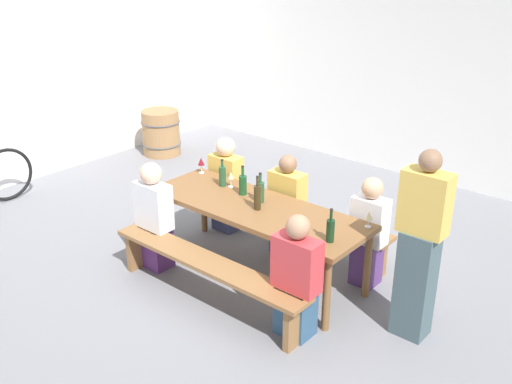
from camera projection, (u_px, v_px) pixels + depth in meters
The scene contains 21 objects.
ground_plane at pixel (256, 272), 6.02m from camera, with size 24.00×24.00×0.00m, color slate.
back_wall at pixel (428, 64), 7.94m from camera, with size 14.00×0.20×3.20m, color white.
side_wall at pixel (17, 65), 7.88m from camera, with size 0.20×7.65×3.20m, color white.
tasting_table at pixel (256, 213), 5.75m from camera, with size 2.32×0.81×0.75m.
bench_near at pixel (207, 269), 5.38m from camera, with size 2.22×0.30×0.45m.
bench_far at pixel (298, 218), 6.37m from camera, with size 2.22×0.30×0.45m.
wine_bottle_0 at pixel (222, 176), 6.15m from camera, with size 0.08×0.08×0.30m.
wine_bottle_1 at pixel (243, 184), 5.95m from camera, with size 0.08×0.08×0.31m.
wine_bottle_2 at pixel (330, 230), 5.01m from camera, with size 0.07×0.07×0.31m.
wine_bottle_3 at pixel (260, 192), 5.77m from camera, with size 0.08×0.08×0.31m.
wine_bottle_4 at pixel (257, 197), 5.60m from camera, with size 0.07×0.07×0.35m.
wine_glass_0 at pixel (369, 216), 5.26m from camera, with size 0.08×0.08×0.15m.
wine_glass_1 at pixel (231, 176), 6.13m from camera, with size 0.06×0.06×0.17m.
wine_glass_2 at pixel (201, 162), 6.49m from camera, with size 0.07×0.07×0.18m.
seated_guest_near_0 at pixel (154, 218), 5.93m from camera, with size 0.39×0.24×1.15m.
seated_guest_near_1 at pixel (296, 280), 4.88m from camera, with size 0.41×0.24×1.13m.
seated_guest_far_0 at pixel (226, 186), 6.73m from camera, with size 0.38×0.24×1.13m.
seated_guest_far_1 at pixel (287, 208), 6.22m from camera, with size 0.38×0.24×1.12m.
seated_guest_far_2 at pixel (369, 234), 5.63m from camera, with size 0.33×0.24×1.12m.
standing_host at pixel (419, 250), 4.78m from camera, with size 0.38×0.24×1.68m.
wine_barrel at pixel (161, 133), 9.25m from camera, with size 0.62×0.62×0.71m.
Camera 1 is at (3.35, -3.99, 3.13)m, focal length 41.11 mm.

